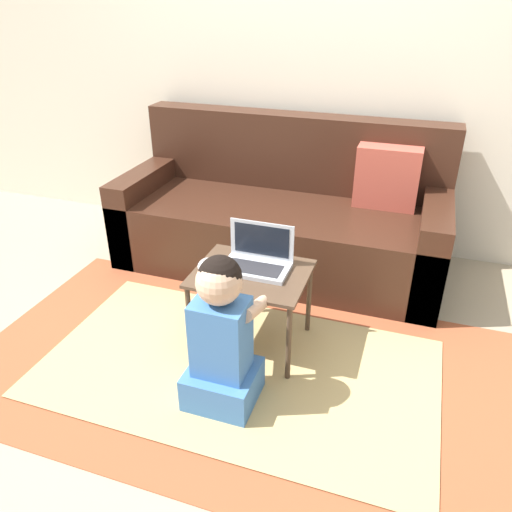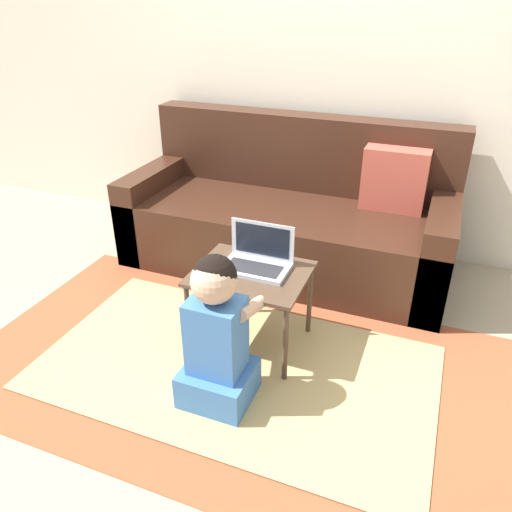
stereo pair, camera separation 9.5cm
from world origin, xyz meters
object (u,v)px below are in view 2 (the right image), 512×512
Objects in this scene: laptop at (256,261)px; couch at (290,219)px; computer_mouse at (205,263)px; person_seated at (218,336)px; laptop_desk at (251,281)px.

couch is at bearing 97.22° from laptop.
person_seated is (0.23, -0.36, -0.10)m from computer_mouse.
laptop_desk is 1.68× the size of laptop.
computer_mouse is 0.15× the size of person_seated.
computer_mouse is at bearing 122.74° from person_seated.
laptop_desk is 0.10m from laptop.
couch is 0.93m from computer_mouse.
laptop_desk is 0.76× the size of person_seated.
computer_mouse is (-0.12, -0.92, 0.14)m from couch.
person_seated reaches higher than computer_mouse.
couch reaches higher than computer_mouse.
couch is 3.74× the size of laptop_desk.
laptop is at bearing 78.97° from laptop_desk.
laptop_desk is 0.23m from computer_mouse.
couch is 1.28m from person_seated.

